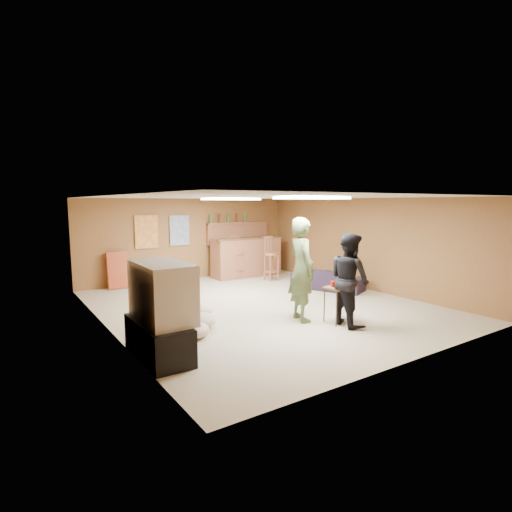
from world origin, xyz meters
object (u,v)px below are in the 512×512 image
sofa (328,279)px  tray_table (339,304)px  person_black (349,279)px  person_olive (302,269)px  tv_body (162,292)px  bar_counter (246,257)px

sofa → tray_table: (-1.74, -2.09, 0.07)m
person_black → sofa: (1.70, 2.28, -0.55)m
sofa → person_olive: bearing=103.0°
tv_body → person_olive: 2.68m
sofa → tray_table: size_ratio=2.68×
tray_table → person_black: bearing=-78.3°
tv_body → sofa: tv_body is taller
bar_counter → person_olive: (-1.49, -4.19, 0.37)m
tv_body → person_black: person_black is taller
person_black → tray_table: size_ratio=2.50×
sofa → person_black: bearing=119.9°
tv_body → bar_counter: size_ratio=0.55×
person_black → tray_table: bearing=21.3°
bar_counter → tray_table: size_ratio=3.14×
person_black → sofa: size_ratio=0.93×
bar_counter → person_black: person_black is taller
bar_counter → person_olive: size_ratio=1.09×
bar_counter → person_olive: person_olive is taller
person_black → tv_body: bearing=92.5°
bar_counter → person_black: (-0.98, -4.85, 0.25)m
sofa → bar_counter: bearing=-7.8°
tv_body → person_olive: (2.66, 0.26, 0.02)m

